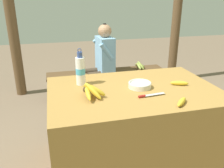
% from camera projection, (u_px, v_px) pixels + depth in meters
% --- Properties ---
extents(ground_plane, '(12.00, 12.00, 0.00)m').
position_uv_depth(ground_plane, '(131.00, 161.00, 2.21)').
color(ground_plane, '#75604C').
extents(market_counter, '(1.39, 0.93, 0.73)m').
position_uv_depth(market_counter, '(133.00, 127.00, 2.08)').
color(market_counter, olive).
rests_on(market_counter, ground_plane).
extents(banana_bunch_ripe, '(0.18, 0.28, 0.13)m').
position_uv_depth(banana_bunch_ripe, '(91.00, 89.00, 1.78)').
color(banana_bunch_ripe, '#4C381E').
rests_on(banana_bunch_ripe, market_counter).
extents(serving_bowl, '(0.19, 0.19, 0.05)m').
position_uv_depth(serving_bowl, '(140.00, 85.00, 1.97)').
color(serving_bowl, silver).
rests_on(serving_bowl, market_counter).
extents(water_bottle, '(0.08, 0.08, 0.32)m').
position_uv_depth(water_bottle, '(80.00, 70.00, 2.00)').
color(water_bottle, white).
rests_on(water_bottle, market_counter).
extents(loose_banana_front, '(0.14, 0.14, 0.04)m').
position_uv_depth(loose_banana_front, '(182.00, 102.00, 1.67)').
color(loose_banana_front, gold).
rests_on(loose_banana_front, market_counter).
extents(loose_banana_side, '(0.15, 0.09, 0.04)m').
position_uv_depth(loose_banana_side, '(179.00, 83.00, 2.02)').
color(loose_banana_side, gold).
rests_on(loose_banana_side, market_counter).
extents(knife, '(0.23, 0.04, 0.02)m').
position_uv_depth(knife, '(147.00, 95.00, 1.80)').
color(knife, '#BCBCC1').
rests_on(knife, market_counter).
extents(wooden_bench, '(1.75, 0.32, 0.38)m').
position_uv_depth(wooden_bench, '(107.00, 75.00, 3.53)').
color(wooden_bench, brown).
rests_on(wooden_bench, ground_plane).
extents(seated_vendor, '(0.42, 0.41, 1.09)m').
position_uv_depth(seated_vendor, '(102.00, 57.00, 3.38)').
color(seated_vendor, '#473828').
rests_on(seated_vendor, ground_plane).
extents(banana_bunch_green, '(0.16, 0.27, 0.14)m').
position_uv_depth(banana_bunch_green, '(139.00, 65.00, 3.61)').
color(banana_bunch_green, '#4C381E').
rests_on(banana_bunch_green, wooden_bench).
extents(support_post_near, '(0.15, 0.15, 2.60)m').
position_uv_depth(support_post_near, '(9.00, 6.00, 3.24)').
color(support_post_near, brown).
rests_on(support_post_near, ground_plane).
extents(support_post_far, '(0.15, 0.15, 2.60)m').
position_uv_depth(support_post_far, '(178.00, 4.00, 3.83)').
color(support_post_far, brown).
rests_on(support_post_far, ground_plane).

